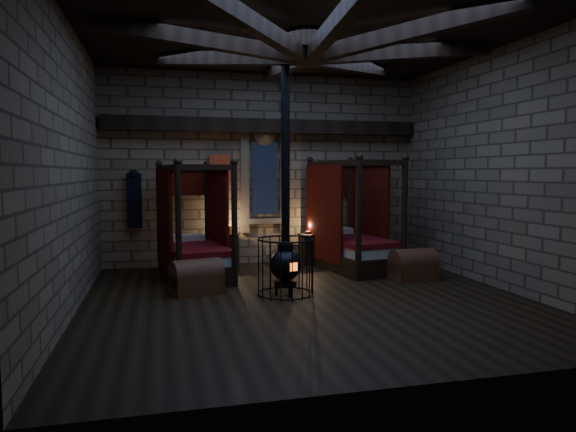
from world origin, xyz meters
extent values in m
cube|color=black|center=(0.00, 0.00, 0.00)|extent=(7.00, 7.00, 0.01)
cube|color=#847054|center=(0.00, 3.50, 2.10)|extent=(7.00, 0.02, 4.20)
cube|color=#847054|center=(0.00, -3.50, 2.10)|extent=(7.00, 0.02, 4.20)
cube|color=#847054|center=(-3.50, 0.00, 2.10)|extent=(0.02, 7.00, 4.20)
cube|color=#847054|center=(3.50, 0.00, 2.10)|extent=(0.02, 7.00, 4.20)
cube|color=black|center=(0.00, 0.00, 4.20)|extent=(7.00, 7.00, 0.01)
cube|color=black|center=(0.00, 3.32, 3.05)|extent=(6.86, 0.35, 0.30)
cylinder|color=black|center=(0.00, 0.00, 4.05)|extent=(0.70, 0.70, 0.25)
cube|color=black|center=(0.00, 3.45, 1.90)|extent=(0.55, 0.04, 1.60)
cube|color=maroon|center=(-1.00, 3.46, 2.10)|extent=(0.45, 0.03, 0.65)
cube|color=black|center=(-2.80, 3.34, 1.45)|extent=(0.30, 0.10, 1.15)
cube|color=black|center=(2.80, 3.34, 1.45)|extent=(0.30, 0.10, 1.15)
cube|color=black|center=(-1.64, 2.08, 0.18)|extent=(1.37, 2.20, 0.36)
cube|color=beige|center=(-1.64, 2.08, 0.45)|extent=(1.23, 2.02, 0.22)
cube|color=maroon|center=(-1.64, 2.08, 0.59)|extent=(1.30, 2.07, 0.10)
cube|color=beige|center=(-1.76, 2.82, 0.69)|extent=(0.74, 0.45, 0.14)
cube|color=#540F07|center=(-1.80, 3.09, 1.83)|extent=(1.08, 0.22, 0.54)
cylinder|color=black|center=(-1.98, 1.03, 1.09)|extent=(0.11, 0.11, 2.17)
cylinder|color=black|center=(-2.29, 2.98, 1.09)|extent=(0.11, 0.11, 2.17)
cylinder|color=black|center=(-1.00, 1.18, 1.09)|extent=(0.11, 0.11, 2.17)
cylinder|color=black|center=(-1.31, 3.13, 1.09)|extent=(0.11, 0.11, 2.17)
cube|color=#540F07|center=(-2.21, 2.29, 1.14)|extent=(0.29, 1.47, 1.93)
cube|color=#540F07|center=(-1.17, 2.45, 1.14)|extent=(0.29, 1.47, 1.93)
cube|color=black|center=(1.65, 2.21, 0.19)|extent=(1.47, 2.31, 0.37)
cube|color=beige|center=(1.65, 2.21, 0.48)|extent=(1.32, 2.13, 0.23)
cube|color=maroon|center=(1.65, 2.21, 0.62)|extent=(1.39, 2.18, 0.10)
cube|color=beige|center=(1.51, 2.99, 0.72)|extent=(0.78, 0.48, 0.14)
cube|color=#540F07|center=(1.47, 3.26, 1.91)|extent=(1.13, 0.25, 0.57)
cylinder|color=black|center=(1.31, 1.11, 1.14)|extent=(0.11, 0.11, 2.28)
cylinder|color=black|center=(0.96, 3.15, 1.14)|extent=(0.11, 0.11, 2.28)
cylinder|color=black|center=(2.33, 1.28, 1.14)|extent=(0.11, 0.11, 2.28)
cylinder|color=black|center=(1.98, 3.32, 1.14)|extent=(0.11, 0.11, 2.28)
cube|color=#540F07|center=(1.05, 2.43, 1.19)|extent=(0.33, 1.54, 2.02)
cube|color=#540F07|center=(2.14, 2.61, 1.19)|extent=(0.33, 1.54, 2.02)
cube|color=brown|center=(-1.70, 0.79, 0.17)|extent=(0.93, 0.71, 0.34)
cylinder|color=brown|center=(-1.70, 0.79, 0.34)|extent=(0.93, 0.71, 0.50)
cube|color=#A57D33|center=(-2.07, 0.68, 0.17)|extent=(0.19, 0.51, 0.36)
cube|color=#A57D33|center=(-1.34, 0.90, 0.17)|extent=(0.19, 0.51, 0.36)
cube|color=brown|center=(2.37, 0.95, 0.17)|extent=(0.87, 0.57, 0.34)
cylinder|color=brown|center=(2.37, 0.95, 0.34)|extent=(0.87, 0.57, 0.51)
cube|color=#A57D33|center=(1.98, 0.92, 0.17)|extent=(0.09, 0.53, 0.36)
cube|color=#A57D33|center=(2.75, 0.98, 0.17)|extent=(0.09, 0.53, 0.36)
cube|color=black|center=(-0.85, 3.14, 0.35)|extent=(0.49, 0.47, 0.70)
cube|color=black|center=(-0.85, 3.14, 0.72)|extent=(0.54, 0.52, 0.04)
cylinder|color=#A57D33|center=(-0.85, 3.14, 0.82)|extent=(0.10, 0.10, 0.16)
cube|color=black|center=(0.92, 3.01, 0.32)|extent=(0.43, 0.41, 0.65)
cube|color=black|center=(0.92, 3.01, 0.66)|extent=(0.47, 0.45, 0.04)
cube|color=brown|center=(0.92, 3.01, 0.72)|extent=(0.18, 0.14, 0.05)
cylinder|color=black|center=(-0.28, 0.31, 0.21)|extent=(0.38, 0.38, 0.09)
sphere|color=black|center=(-0.28, 0.31, 0.52)|extent=(0.53, 0.53, 0.53)
cylinder|color=black|center=(-0.28, 0.31, 0.80)|extent=(0.26, 0.26, 0.13)
cube|color=#FF5914|center=(-0.20, 0.07, 0.52)|extent=(0.13, 0.06, 0.13)
cylinder|color=black|center=(-0.28, 0.31, 2.45)|extent=(0.14, 0.14, 3.20)
torus|color=black|center=(-0.28, 0.31, 0.04)|extent=(0.93, 0.93, 0.03)
torus|color=black|center=(-0.28, 0.31, 0.94)|extent=(0.93, 0.93, 0.03)
camera|label=1|loc=(-2.25, -7.81, 2.03)|focal=32.00mm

